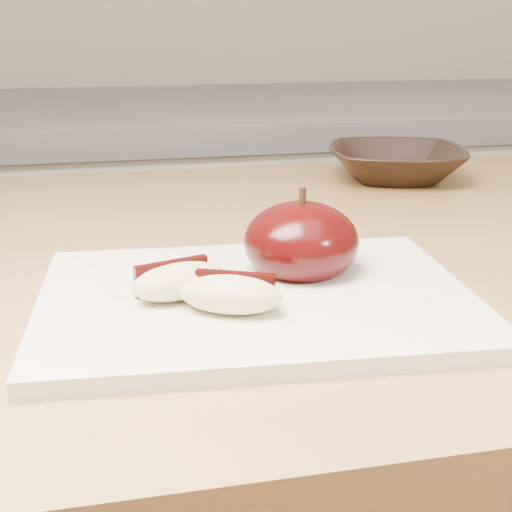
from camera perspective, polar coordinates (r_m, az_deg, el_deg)
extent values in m
cube|color=silver|center=(1.42, -8.59, -8.07)|extent=(2.40, 0.60, 0.90)
cube|color=slate|center=(1.28, -9.63, 11.12)|extent=(2.40, 0.62, 0.04)
cube|color=olive|center=(0.60, -5.68, -1.14)|extent=(1.64, 0.64, 0.04)
cube|color=silver|center=(0.47, 0.00, -3.52)|extent=(0.30, 0.23, 0.01)
ellipsoid|color=black|center=(0.51, 3.65, 1.11)|extent=(0.10, 0.10, 0.06)
cylinder|color=black|center=(0.50, 3.73, 4.83)|extent=(0.01, 0.01, 0.01)
ellipsoid|color=#CFBB83|center=(0.46, -6.12, -2.03)|extent=(0.07, 0.05, 0.02)
cube|color=black|center=(0.47, -6.78, -1.63)|extent=(0.05, 0.02, 0.02)
ellipsoid|color=#CFBB83|center=(0.43, -2.06, -3.10)|extent=(0.07, 0.05, 0.02)
cube|color=black|center=(0.45, -1.67, -2.58)|extent=(0.05, 0.03, 0.02)
imported|color=black|center=(0.86, 11.16, 7.28)|extent=(0.19, 0.19, 0.04)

